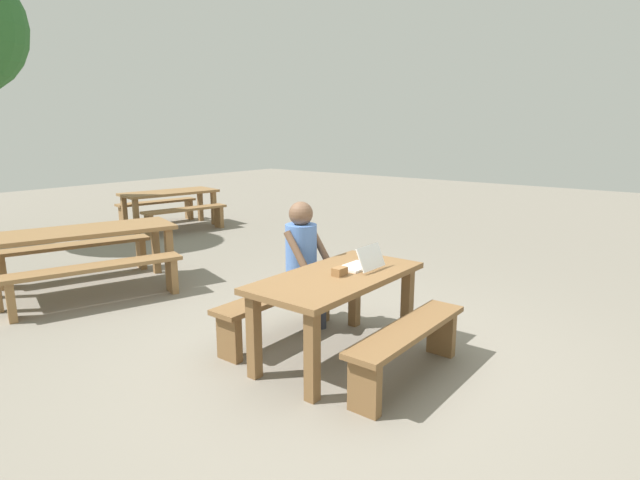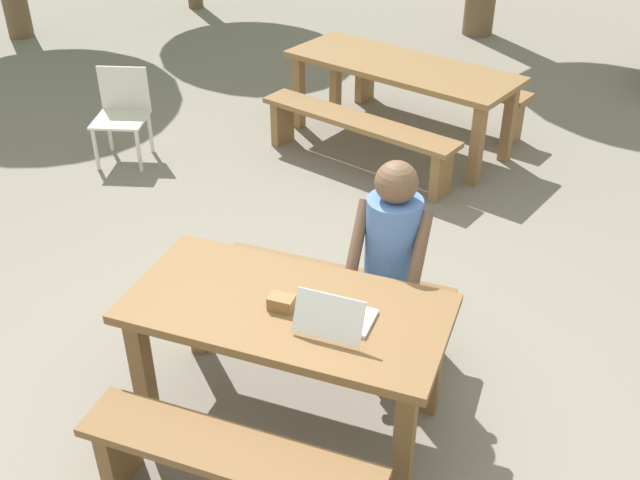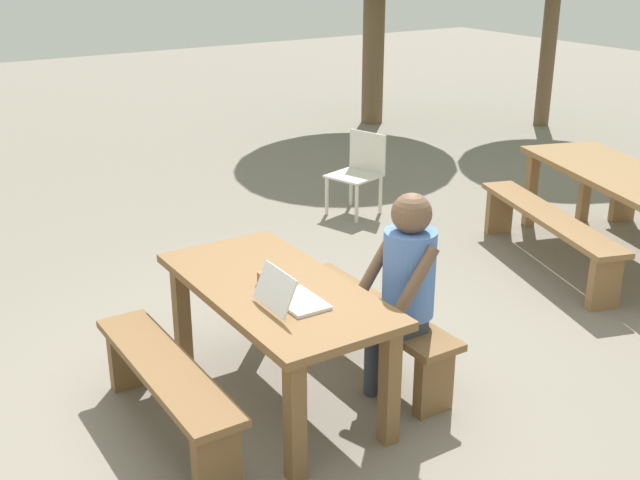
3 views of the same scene
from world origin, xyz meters
TOP-DOWN VIEW (x-y plane):
  - ground_plane at (0.00, 0.00)m, footprint 30.00×30.00m
  - picnic_table_front at (0.00, 0.00)m, footprint 1.61×0.79m
  - bench_near at (0.00, -0.69)m, footprint 1.43×0.30m
  - bench_far at (0.00, 0.69)m, footprint 1.43×0.30m
  - laptop at (0.28, -0.07)m, footprint 0.34×0.31m
  - small_pouch at (-0.01, -0.03)m, footprint 0.13×0.09m
  - person_seated at (0.35, 0.66)m, footprint 0.42×0.41m
  - plastic_chair at (-2.57, 2.41)m, footprint 0.55×0.55m
  - picnic_table_mid at (-0.37, 3.55)m, footprint 2.24×1.39m
  - bench_mid_south at (-0.57, 2.92)m, footprint 1.89×0.86m

SIDE VIEW (x-z plane):
  - ground_plane at x=0.00m, z-range 0.00..0.00m
  - bench_near at x=0.00m, z-range 0.10..0.55m
  - bench_far at x=0.00m, z-range 0.10..0.55m
  - bench_mid_south at x=-0.57m, z-range 0.12..0.59m
  - plastic_chair at x=-2.57m, z-range 0.03..0.83m
  - picnic_table_front at x=0.00m, z-range 0.25..1.00m
  - picnic_table_mid at x=-0.37m, z-range 0.27..1.04m
  - person_seated at x=0.35m, z-range 0.12..1.39m
  - small_pouch at x=-0.01m, z-range 0.75..0.82m
  - laptop at x=0.28m, z-range 0.69..0.91m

